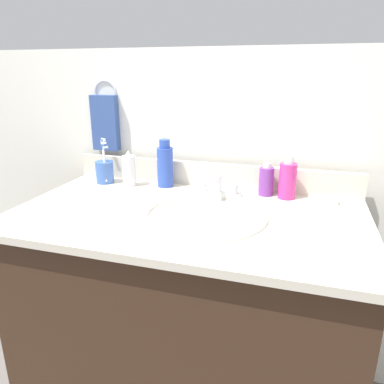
% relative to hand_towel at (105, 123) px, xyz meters
% --- Properties ---
extents(vanity_cabinet, '(1.05, 0.57, 0.77)m').
position_rel_hand_towel_xyz_m(vanity_cabinet, '(0.45, -0.32, -0.63)').
color(vanity_cabinet, '#382316').
rests_on(vanity_cabinet, ground_plane).
extents(countertop, '(1.10, 0.62, 0.02)m').
position_rel_hand_towel_xyz_m(countertop, '(0.45, -0.32, -0.23)').
color(countertop, beige).
rests_on(countertop, vanity_cabinet).
extents(backsplash, '(1.10, 0.02, 0.09)m').
position_rel_hand_towel_xyz_m(backsplash, '(0.45, -0.02, -0.17)').
color(backsplash, beige).
rests_on(backsplash, countertop).
extents(back_wall, '(2.20, 0.04, 1.30)m').
position_rel_hand_towel_xyz_m(back_wall, '(0.45, 0.04, -0.36)').
color(back_wall, white).
rests_on(back_wall, ground_plane).
extents(towel_ring, '(0.10, 0.01, 0.10)m').
position_rel_hand_towel_xyz_m(towel_ring, '(0.00, 0.02, 0.12)').
color(towel_ring, silver).
extents(hand_towel, '(0.11, 0.04, 0.22)m').
position_rel_hand_towel_xyz_m(hand_towel, '(0.00, 0.00, 0.00)').
color(hand_towel, '#334C8C').
extents(sink_basin, '(0.39, 0.39, 0.11)m').
position_rel_hand_towel_xyz_m(sink_basin, '(0.51, -0.33, -0.25)').
color(sink_basin, white).
rests_on(sink_basin, countertop).
extents(faucet, '(0.16, 0.10, 0.08)m').
position_rel_hand_towel_xyz_m(faucet, '(0.51, -0.13, -0.19)').
color(faucet, silver).
rests_on(faucet, countertop).
extents(bottle_shampoo_blue, '(0.06, 0.06, 0.18)m').
position_rel_hand_towel_xyz_m(bottle_shampoo_blue, '(0.29, -0.08, -0.14)').
color(bottle_shampoo_blue, '#2D4CB2').
rests_on(bottle_shampoo_blue, countertop).
extents(bottle_soap_pink, '(0.06, 0.06, 0.15)m').
position_rel_hand_towel_xyz_m(bottle_soap_pink, '(0.74, -0.08, -0.15)').
color(bottle_soap_pink, '#D8338C').
rests_on(bottle_soap_pink, countertop).
extents(bottle_lotion_white, '(0.05, 0.05, 0.14)m').
position_rel_hand_towel_xyz_m(bottle_lotion_white, '(0.15, -0.11, -0.16)').
color(bottle_lotion_white, white).
rests_on(bottle_lotion_white, countertop).
extents(bottle_cream_purple, '(0.05, 0.05, 0.12)m').
position_rel_hand_towel_xyz_m(bottle_cream_purple, '(0.66, -0.07, -0.17)').
color(bottle_cream_purple, '#7A3899').
rests_on(bottle_cream_purple, countertop).
extents(cup_blue_plastic, '(0.07, 0.08, 0.18)m').
position_rel_hand_towel_xyz_m(cup_blue_plastic, '(0.04, -0.10, -0.17)').
color(cup_blue_plastic, '#3F66B7').
rests_on(cup_blue_plastic, countertop).
extents(soap_bar, '(0.06, 0.04, 0.02)m').
position_rel_hand_towel_xyz_m(soap_bar, '(0.87, -0.09, -0.21)').
color(soap_bar, white).
rests_on(soap_bar, countertop).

